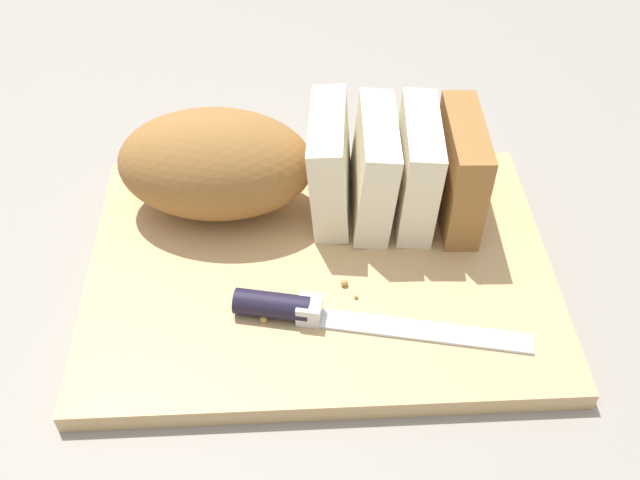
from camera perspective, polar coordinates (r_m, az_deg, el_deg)
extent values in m
plane|color=gray|center=(0.68, 0.00, -2.86)|extent=(3.00, 3.00, 0.00)
cube|color=tan|center=(0.68, 0.00, -2.34)|extent=(0.43, 0.31, 0.02)
ellipsoid|color=#996633|center=(0.70, -8.05, 5.81)|extent=(0.19, 0.13, 0.10)
cube|color=beige|center=(0.69, 0.81, 5.89)|extent=(0.05, 0.11, 0.10)
cube|color=beige|center=(0.69, 4.15, 5.52)|extent=(0.05, 0.11, 0.10)
cube|color=beige|center=(0.69, 7.46, 5.51)|extent=(0.05, 0.11, 0.10)
cube|color=#996633|center=(0.70, 10.75, 5.28)|extent=(0.04, 0.11, 0.10)
cube|color=silver|center=(0.62, 7.69, -6.93)|extent=(0.18, 0.06, 0.00)
cylinder|color=black|center=(0.62, -3.72, -5.02)|extent=(0.07, 0.04, 0.02)
cube|color=silver|center=(0.62, -0.82, -5.45)|extent=(0.02, 0.03, 0.02)
sphere|color=tan|center=(0.62, -4.36, -6.10)|extent=(0.01, 0.01, 0.01)
sphere|color=tan|center=(0.64, 2.80, -4.40)|extent=(0.00, 0.00, 0.00)
sphere|color=tan|center=(0.65, 1.89, -3.32)|extent=(0.01, 0.01, 0.01)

